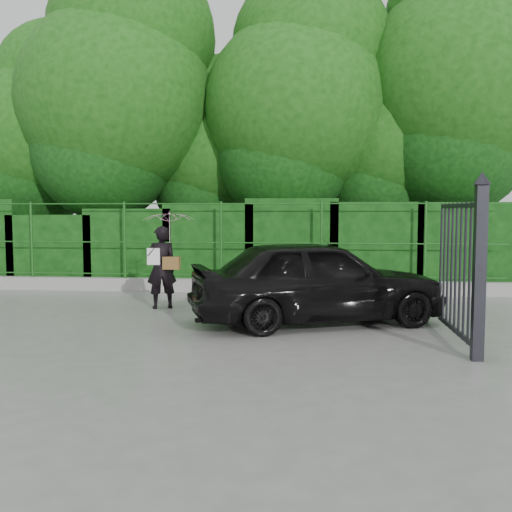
# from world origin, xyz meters

# --- Properties ---
(ground) EXTENTS (80.00, 80.00, 0.00)m
(ground) POSITION_xyz_m (0.00, 0.00, 0.00)
(ground) COLOR gray
(kerb) EXTENTS (14.00, 0.25, 0.30)m
(kerb) POSITION_xyz_m (0.00, 4.50, 0.15)
(kerb) COLOR #9E9E99
(kerb) RESTS_ON ground
(fence) EXTENTS (14.13, 0.06, 1.80)m
(fence) POSITION_xyz_m (0.22, 4.50, 1.20)
(fence) COLOR #1C5619
(fence) RESTS_ON kerb
(hedge) EXTENTS (14.20, 1.20, 2.18)m
(hedge) POSITION_xyz_m (0.08, 5.50, 1.03)
(hedge) COLOR black
(hedge) RESTS_ON ground
(trees) EXTENTS (17.10, 6.15, 8.08)m
(trees) POSITION_xyz_m (1.14, 7.74, 4.62)
(trees) COLOR black
(trees) RESTS_ON ground
(gate) EXTENTS (0.22, 2.33, 2.36)m
(gate) POSITION_xyz_m (4.60, -0.72, 1.19)
(gate) COLOR black
(gate) RESTS_ON ground
(woman) EXTENTS (0.99, 1.01, 1.88)m
(woman) POSITION_xyz_m (-0.28, 2.22, 1.25)
(woman) COLOR black
(woman) RESTS_ON ground
(car) EXTENTS (4.55, 3.05, 1.44)m
(car) POSITION_xyz_m (2.60, 1.01, 0.72)
(car) COLOR black
(car) RESTS_ON ground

